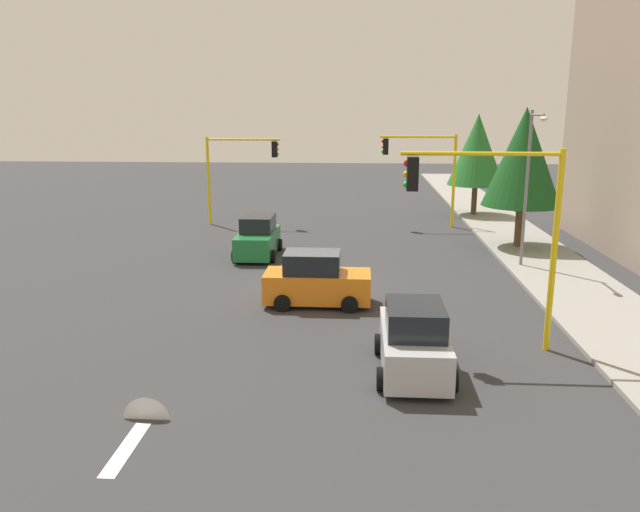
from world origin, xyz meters
TOP-DOWN VIEW (x-y plane):
  - ground_plane at (0.00, 0.00)m, footprint 120.00×120.00m
  - sidewalk_kerb at (-5.00, 10.50)m, footprint 80.00×4.00m
  - lane_arrow_near at (11.51, -3.00)m, footprint 2.40×1.10m
  - traffic_signal_far_left at (-14.00, 5.68)m, footprint 0.36×4.59m
  - traffic_signal_far_right at (-14.00, -5.65)m, footprint 0.36×4.59m
  - traffic_signal_near_left at (6.00, 5.74)m, footprint 0.36×4.59m
  - street_lamp_curbside at (-3.61, 9.20)m, footprint 2.15×0.28m
  - tree_roadside_far at (-18.00, 9.50)m, footprint 3.71×3.71m
  - tree_roadside_mid at (-8.00, 10.00)m, footprint 3.92×3.92m
  - car_green at (-5.58, -3.09)m, footprint 4.14×2.02m
  - car_orange at (2.00, 0.32)m, footprint 2.05×3.87m
  - car_silver at (7.90, 3.39)m, footprint 3.92×2.04m

SIDE VIEW (x-z plane):
  - ground_plane at x=0.00m, z-range 0.00..0.00m
  - lane_arrow_near at x=11.51m, z-range -0.54..0.56m
  - sidewalk_kerb at x=-5.00m, z-range 0.00..0.15m
  - car_orange at x=2.00m, z-range -0.09..1.88m
  - car_silver at x=7.90m, z-range -0.09..1.88m
  - car_green at x=-5.58m, z-range -0.09..1.89m
  - traffic_signal_far_right at x=-14.00m, z-range 1.13..6.52m
  - traffic_signal_far_left at x=-14.00m, z-range 1.16..6.74m
  - traffic_signal_near_left at x=6.00m, z-range 1.22..7.18m
  - street_lamp_curbside at x=-3.61m, z-range 0.85..7.85m
  - tree_roadside_far at x=-18.00m, z-range 1.04..7.80m
  - tree_roadside_mid at x=-8.00m, z-range 1.11..8.27m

